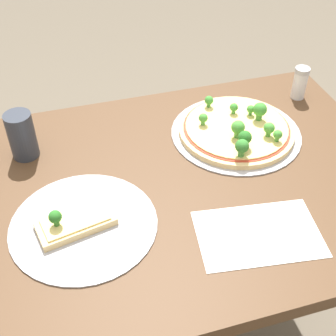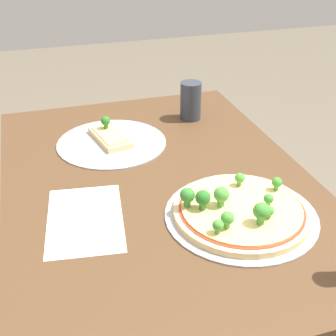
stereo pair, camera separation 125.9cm
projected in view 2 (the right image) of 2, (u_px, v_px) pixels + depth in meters
dining_table at (159, 220)px, 1.19m from camera, size 1.03×0.73×0.75m
pizza_tray_whole at (240, 211)px, 0.99m from camera, size 0.33×0.33×0.07m
pizza_tray_slice at (111, 140)px, 1.29m from camera, size 0.30×0.30×0.06m
drinking_cup at (191, 101)px, 1.41m from camera, size 0.06×0.06×0.12m
paper_menu at (85, 219)px, 0.99m from camera, size 0.26×0.19×0.00m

